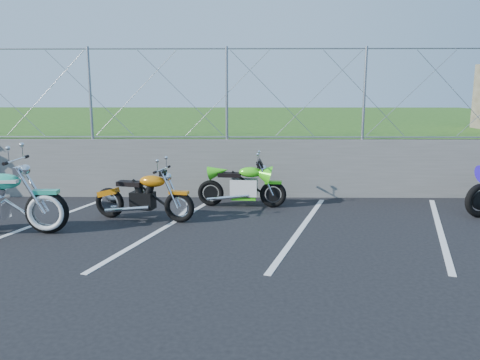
{
  "coord_description": "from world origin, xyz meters",
  "views": [
    {
      "loc": [
        1.43,
        -6.87,
        2.37
      ],
      "look_at": [
        1.32,
        1.3,
        0.8
      ],
      "focal_mm": 35.0,
      "sensor_mm": 36.0,
      "label": 1
    }
  ],
  "objects": [
    {
      "name": "grass_field",
      "position": [
        0.0,
        13.5,
        0.65
      ],
      "size": [
        30.0,
        20.0,
        1.3
      ],
      "primitive_type": "cube",
      "color": "#264F15",
      "rests_on": "ground"
    },
    {
      "name": "parking_lines",
      "position": [
        1.2,
        1.0,
        0.0
      ],
      "size": [
        18.29,
        4.31,
        0.01
      ],
      "color": "silver",
      "rests_on": "ground"
    },
    {
      "name": "retaining_wall",
      "position": [
        0.0,
        3.5,
        0.65
      ],
      "size": [
        30.0,
        0.22,
        1.3
      ],
      "primitive_type": "cube",
      "color": "#61625D",
      "rests_on": "ground"
    },
    {
      "name": "sportbike_green",
      "position": [
        1.36,
        2.54,
        0.41
      ],
      "size": [
        1.84,
        0.66,
        0.95
      ],
      "rotation": [
        0.0,
        0.0,
        -0.09
      ],
      "color": "black",
      "rests_on": "ground"
    },
    {
      "name": "ground",
      "position": [
        0.0,
        0.0,
        0.0
      ],
      "size": [
        90.0,
        90.0,
        0.0
      ],
      "primitive_type": "plane",
      "color": "black",
      "rests_on": "ground"
    },
    {
      "name": "chain_link_fence",
      "position": [
        0.0,
        3.5,
        2.3
      ],
      "size": [
        28.0,
        0.03,
        2.0
      ],
      "color": "gray",
      "rests_on": "retaining_wall"
    },
    {
      "name": "naked_orange",
      "position": [
        -0.44,
        1.5,
        0.42
      ],
      "size": [
        1.94,
        0.68,
        0.98
      ],
      "rotation": [
        0.0,
        0.0,
        -0.22
      ],
      "color": "black",
      "rests_on": "ground"
    }
  ]
}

